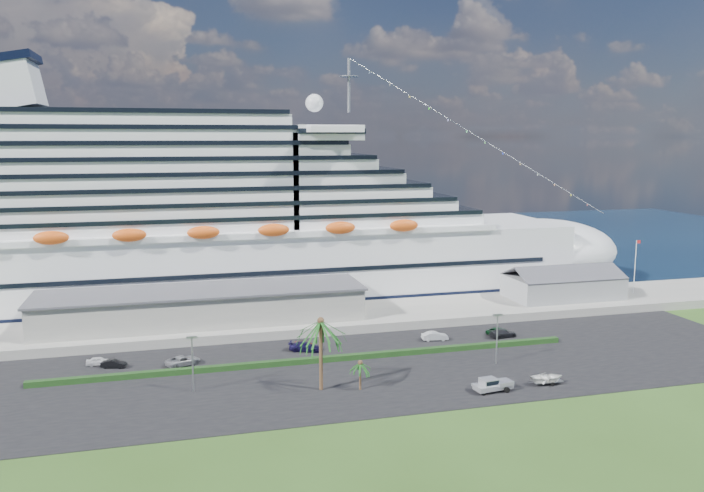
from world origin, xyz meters
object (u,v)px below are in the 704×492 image
object	(u,v)px
pickup_truck	(493,384)
boat_trailer	(547,377)
cruise_ship	(211,228)
parked_car_3	(305,347)

from	to	relation	value
pickup_truck	boat_trailer	distance (m)	9.20
cruise_ship	pickup_truck	distance (m)	77.47
parked_car_3	pickup_truck	world-z (taller)	pickup_truck
parked_car_3	boat_trailer	size ratio (longest dim) A/B	0.97
cruise_ship	boat_trailer	bearing A→B (deg)	-56.29
parked_car_3	boat_trailer	xyz separation A→B (m)	(31.73, -25.15, 0.28)
cruise_ship	boat_trailer	world-z (taller)	cruise_ship
pickup_truck	boat_trailer	size ratio (longest dim) A/B	1.07
cruise_ship	pickup_truck	size ratio (longest dim) A/B	31.90
pickup_truck	boat_trailer	bearing A→B (deg)	3.34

